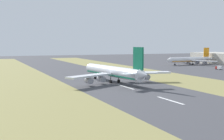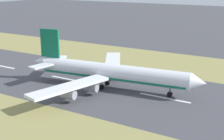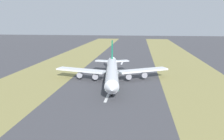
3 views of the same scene
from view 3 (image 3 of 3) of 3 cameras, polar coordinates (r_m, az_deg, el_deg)
ground_plane at (r=121.37m, az=0.67°, el=-2.67°), size 800.00×800.00×0.00m
grass_median_west at (r=124.79m, az=21.70°, el=-3.15°), size 40.00×600.00×0.01m
grass_median_east at (r=133.94m, az=-18.84°, el=-1.90°), size 40.00×600.00×0.01m
centreline_dash_near at (r=174.24m, az=2.69°, el=1.99°), size 1.20×18.00×0.01m
centreline_dash_mid at (r=135.26m, az=1.36°, el=-1.08°), size 1.20×18.00×0.01m
centreline_dash_far at (r=97.11m, az=-1.04°, el=-6.59°), size 1.20×18.00×0.01m
airplane_main_jet at (r=116.47m, az=0.00°, el=-0.27°), size 63.67×67.17×20.20m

